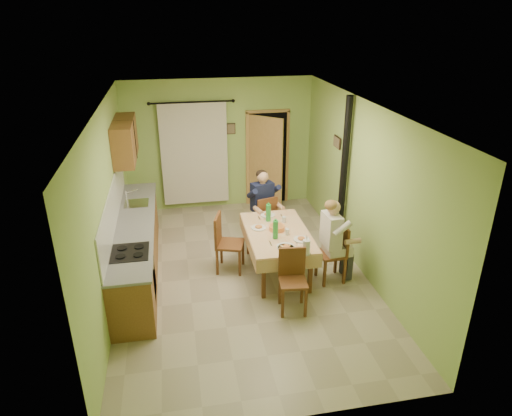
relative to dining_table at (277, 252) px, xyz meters
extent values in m
cube|color=tan|center=(-0.58, 0.03, -0.38)|extent=(4.00, 6.00, 0.01)
cube|color=#A2C766|center=(-0.58, 3.03, 1.02)|extent=(4.00, 0.04, 2.80)
cube|color=#A2C766|center=(-0.58, -2.97, 1.02)|extent=(4.00, 0.04, 2.80)
cube|color=#A2C766|center=(-2.58, 0.03, 1.02)|extent=(0.04, 6.00, 2.80)
cube|color=#A2C766|center=(1.42, 0.03, 1.02)|extent=(0.04, 6.00, 2.80)
cube|color=white|center=(-0.58, 0.03, 2.42)|extent=(4.00, 6.00, 0.04)
cube|color=brown|center=(-2.28, 0.43, 0.06)|extent=(0.60, 3.60, 0.88)
cube|color=gray|center=(-2.28, 0.43, 0.52)|extent=(0.64, 3.64, 0.04)
cube|color=white|center=(-2.57, 0.43, 0.85)|extent=(0.02, 3.60, 0.66)
cube|color=silver|center=(-2.28, 1.23, 0.53)|extent=(0.42, 0.42, 0.03)
cube|color=black|center=(-2.28, -0.57, 0.54)|extent=(0.52, 0.56, 0.02)
cube|color=black|center=(-1.99, -0.57, 0.07)|extent=(0.01, 0.55, 0.55)
cube|color=brown|center=(-2.40, 1.73, 1.57)|extent=(0.35, 1.40, 0.70)
cylinder|color=black|center=(-1.13, 2.91, 1.97)|extent=(1.70, 0.04, 0.04)
cube|color=silver|center=(-1.13, 2.93, 0.87)|extent=(1.40, 0.06, 2.20)
cube|color=black|center=(0.47, 3.01, 0.65)|extent=(0.84, 0.03, 2.06)
cube|color=tan|center=(0.02, 3.00, 0.65)|extent=(0.06, 0.06, 2.12)
cube|color=tan|center=(0.92, 3.00, 0.65)|extent=(0.06, 0.06, 2.12)
cube|color=tan|center=(0.47, 3.00, 1.71)|extent=(0.96, 0.06, 0.06)
cube|color=tan|center=(0.36, 2.72, 0.64)|extent=(0.64, 0.57, 2.04)
cube|color=tan|center=(0.00, 0.00, 0.36)|extent=(1.01, 1.66, 0.04)
cube|color=tan|center=(-0.01, -0.83, 0.25)|extent=(0.99, 0.02, 0.22)
cube|color=tan|center=(0.01, 0.83, 0.25)|extent=(0.99, 0.02, 0.22)
cube|color=tan|center=(-0.50, 0.00, 0.25)|extent=(0.03, 1.66, 0.22)
cube|color=tan|center=(0.50, 0.00, 0.25)|extent=(0.03, 1.66, 0.22)
cylinder|color=white|center=(-0.03, 0.63, 0.39)|extent=(0.25, 0.25, 0.02)
ellipsoid|color=#CC7233|center=(-0.03, 0.63, 0.41)|extent=(0.12, 0.12, 0.05)
cylinder|color=white|center=(-0.01, -0.58, 0.39)|extent=(0.25, 0.25, 0.02)
ellipsoid|color=#CC7233|center=(-0.01, -0.58, 0.41)|extent=(0.12, 0.12, 0.05)
cylinder|color=white|center=(0.30, -0.36, 0.39)|extent=(0.25, 0.25, 0.02)
ellipsoid|color=#CC7233|center=(0.30, -0.36, 0.41)|extent=(0.12, 0.12, 0.05)
cylinder|color=white|center=(-0.28, 0.17, 0.39)|extent=(0.25, 0.25, 0.02)
ellipsoid|color=#CC7233|center=(-0.28, 0.17, 0.41)|extent=(0.12, 0.12, 0.05)
cylinder|color=#F98E43|center=(0.00, 0.05, 0.42)|extent=(0.26, 0.26, 0.08)
cylinder|color=white|center=(0.00, -0.55, 0.39)|extent=(0.28, 0.28, 0.02)
cube|color=tan|center=(0.02, -0.54, 0.41)|extent=(0.07, 0.06, 0.03)
cube|color=tan|center=(0.01, -0.59, 0.41)|extent=(0.06, 0.07, 0.03)
cube|color=tan|center=(-0.07, -0.58, 0.41)|extent=(0.07, 0.07, 0.03)
cube|color=tan|center=(0.04, -0.56, 0.41)|extent=(0.07, 0.06, 0.03)
cylinder|color=silver|center=(0.13, -0.14, 0.43)|extent=(0.07, 0.07, 0.10)
cylinder|color=silver|center=(0.19, 0.32, 0.43)|extent=(0.07, 0.07, 0.10)
cylinder|color=white|center=(0.24, -0.80, 0.50)|extent=(0.11, 0.11, 0.22)
cylinder|color=silver|center=(0.24, -0.80, 0.53)|extent=(0.02, 0.02, 0.30)
cube|color=brown|center=(-0.01, 1.12, 0.10)|extent=(0.49, 0.49, 0.04)
cube|color=brown|center=(0.03, 0.95, 0.35)|extent=(0.39, 0.15, 0.45)
cube|color=brown|center=(-0.02, -1.08, 0.10)|extent=(0.43, 0.43, 0.04)
cube|color=brown|center=(0.00, -0.91, 0.34)|extent=(0.39, 0.08, 0.45)
cube|color=brown|center=(0.80, -0.40, 0.10)|extent=(0.43, 0.43, 0.04)
cube|color=brown|center=(0.98, -0.39, 0.35)|extent=(0.07, 0.41, 0.46)
cube|color=brown|center=(-0.76, 0.22, 0.10)|extent=(0.55, 0.55, 0.04)
cube|color=brown|center=(-0.95, 0.28, 0.37)|extent=(0.17, 0.43, 0.50)
cube|color=#141938|center=(0.01, 1.02, 0.18)|extent=(0.46, 0.48, 0.16)
cube|color=#141938|center=(-0.02, 1.15, 0.53)|extent=(0.44, 0.32, 0.54)
sphere|color=tan|center=(-0.02, 1.14, 0.92)|extent=(0.21, 0.21, 0.21)
ellipsoid|color=black|center=(-0.03, 1.18, 0.96)|extent=(0.21, 0.21, 0.16)
cube|color=beige|center=(0.90, -0.39, 0.18)|extent=(0.43, 0.39, 0.16)
cube|color=beige|center=(0.77, -0.40, 0.53)|extent=(0.25, 0.42, 0.54)
sphere|color=tan|center=(0.78, -0.40, 0.92)|extent=(0.21, 0.21, 0.21)
ellipsoid|color=olive|center=(0.74, -0.41, 0.96)|extent=(0.21, 0.21, 0.16)
cylinder|color=black|center=(1.32, 0.63, 1.02)|extent=(0.12, 0.12, 2.80)
cylinder|color=black|center=(1.32, 0.63, -0.23)|extent=(0.24, 0.24, 0.30)
cube|color=black|center=(-0.33, 3.00, 1.37)|extent=(0.19, 0.03, 0.23)
cube|color=brown|center=(1.39, 1.23, 1.47)|extent=(0.03, 0.31, 0.21)
camera|label=1|loc=(-1.58, -6.46, 3.72)|focal=32.00mm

